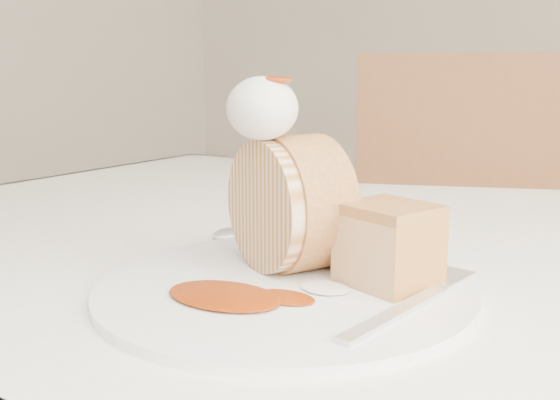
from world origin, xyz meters
The scene contains 10 objects.
table centered at (0.00, 0.20, 0.66)m, with size 1.40×0.90×0.75m.
chair_far centered at (-0.06, 0.68, 0.54)m, with size 0.58×0.58×0.95m.
plate centered at (-0.06, -0.02, 0.75)m, with size 0.29×0.29×0.01m, color white.
roulade_slice centered at (-0.08, 0.02, 0.81)m, with size 0.11×0.11×0.06m, color #CFB390.
cake_chunk centered at (0.01, 0.02, 0.78)m, with size 0.07×0.06×0.05m, color #AE7141.
whipped_cream centered at (-0.09, -0.01, 0.89)m, with size 0.06×0.06×0.05m, color silver.
caramel_drizzle centered at (-0.07, -0.01, 0.92)m, with size 0.03×0.02×0.01m, color #842805.
caramel_pool centered at (-0.08, -0.07, 0.76)m, with size 0.09×0.06×0.00m, color #842805, non-canonical shape.
fork centered at (0.04, -0.04, 0.76)m, with size 0.02×0.17×0.00m, color silver.
spoon centered at (-0.17, 0.01, 0.75)m, with size 0.03×0.17×0.00m, color silver.
Camera 1 is at (0.18, -0.42, 0.91)m, focal length 40.00 mm.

